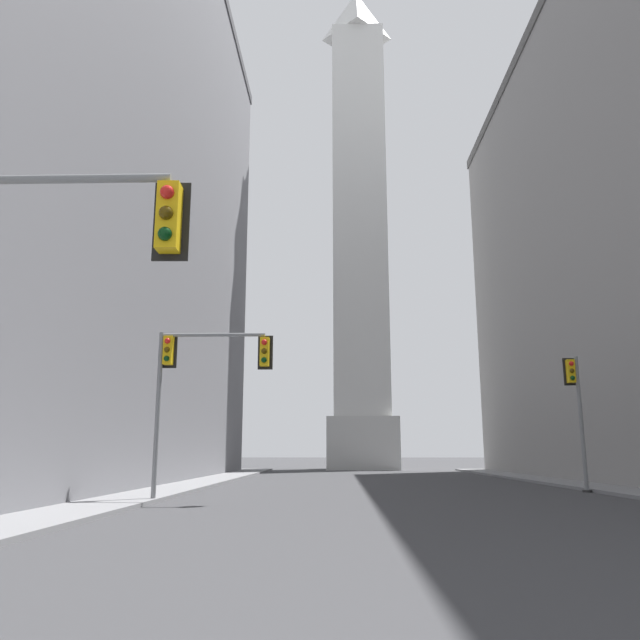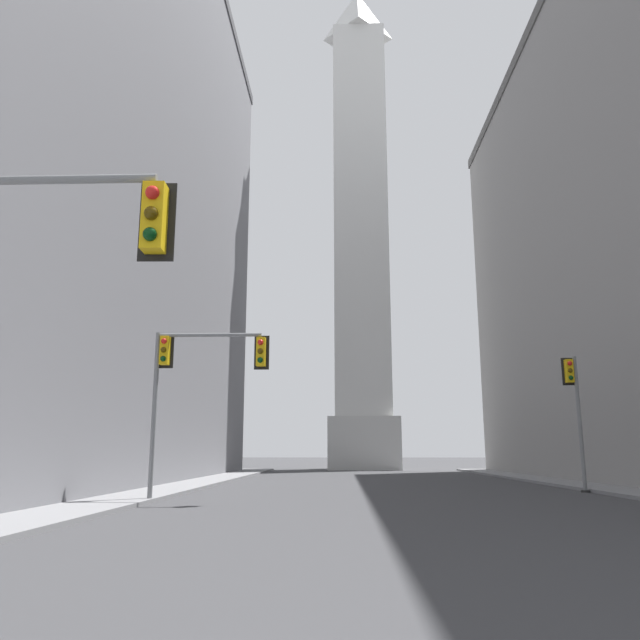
% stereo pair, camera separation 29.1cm
% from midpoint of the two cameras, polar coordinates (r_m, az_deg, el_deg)
% --- Properties ---
extents(sidewalk_left, '(5.00, 79.43, 0.15)m').
position_cam_midpoint_polar(sidewalk_left, '(25.93, -19.94, -15.13)').
color(sidewalk_left, slate).
rests_on(sidewalk_left, ground_plane).
extents(building_left, '(19.77, 57.77, 39.22)m').
position_cam_midpoint_polar(building_left, '(40.95, -27.40, 15.24)').
color(building_left, slate).
rests_on(building_left, ground_plane).
extents(obelisk, '(7.35, 7.35, 56.86)m').
position_cam_midpoint_polar(obelisk, '(71.22, 3.48, 8.91)').
color(obelisk, silver).
rests_on(obelisk, ground_plane).
extents(traffic_light_near_left, '(4.37, 0.50, 6.21)m').
position_cam_midpoint_polar(traffic_light_near_left, '(10.97, -27.44, 4.63)').
color(traffic_light_near_left, slate).
rests_on(traffic_light_near_left, ground_plane).
extents(traffic_light_mid_right, '(0.77, 0.50, 6.27)m').
position_cam_midpoint_polar(traffic_light_mid_right, '(31.93, 22.17, -6.94)').
color(traffic_light_mid_right, slate).
rests_on(traffic_light_mid_right, ground_plane).
extents(traffic_light_mid_left, '(4.50, 0.50, 6.34)m').
position_cam_midpoint_polar(traffic_light_mid_left, '(24.33, -11.59, -4.66)').
color(traffic_light_mid_left, slate).
rests_on(traffic_light_mid_left, ground_plane).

